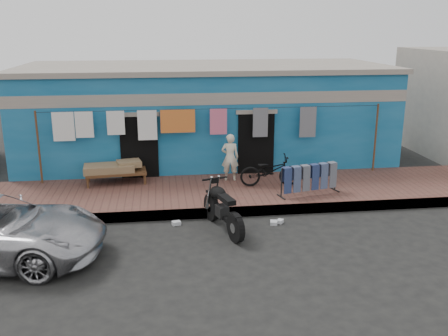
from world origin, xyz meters
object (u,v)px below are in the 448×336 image
motorcycle (223,207)px  jeans_rack (309,179)px  seated_person (230,157)px  bicycle (270,167)px  charpoy (116,173)px

motorcycle → jeans_rack: (2.53, 1.60, 0.09)m
seated_person → bicycle: bearing=154.7°
charpoy → seated_person: bearing=-2.6°
motorcycle → jeans_rack: 3.00m
bicycle → motorcycle: bearing=148.6°
bicycle → motorcycle: 2.94m
motorcycle → charpoy: size_ratio=1.02×
bicycle → jeans_rack: bicycle is taller
charpoy → bicycle: bearing=-10.8°
bicycle → jeans_rack: bearing=-130.6°
seated_person → motorcycle: seated_person is taller
motorcycle → jeans_rack: motorcycle is taller
jeans_rack → seated_person: bearing=142.0°
seated_person → jeans_rack: (1.93, -1.51, -0.27)m
motorcycle → jeans_rack: size_ratio=1.06×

